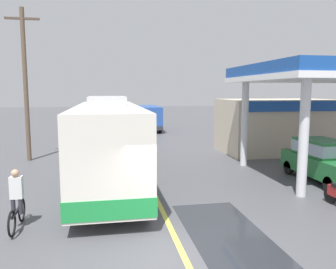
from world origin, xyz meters
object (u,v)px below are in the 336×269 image
Objects in this scene: coach_bus_main at (108,144)px; cyclist_on_shoulder at (17,201)px; minibus_opposing_lane at (148,116)px; pedestrian_near_pump at (312,157)px; car_at_pump at (323,158)px.

cyclist_on_shoulder is at bearing -121.36° from coach_bus_main.
pedestrian_near_pump is (5.10, -19.69, -0.54)m from minibus_opposing_lane.
car_at_pump is 12.18m from cyclist_on_shoulder.
car_at_pump reaches higher than cyclist_on_shoulder.
pedestrian_near_pump is (11.80, 3.77, 0.15)m from cyclist_on_shoulder.
car_at_pump is at bearing 14.34° from cyclist_on_shoulder.
coach_bus_main is 6.07× the size of cyclist_on_shoulder.
minibus_opposing_lane is 24.41m from cyclist_on_shoulder.
minibus_opposing_lane is at bearing 74.04° from cyclist_on_shoulder.
minibus_opposing_lane is 3.37× the size of cyclist_on_shoulder.
coach_bus_main is 19.58m from minibus_opposing_lane.
car_at_pump is at bearing -76.01° from minibus_opposing_lane.
car_at_pump is 0.69× the size of minibus_opposing_lane.
car_at_pump is (9.17, -1.29, -0.71)m from coach_bus_main.
coach_bus_main is 1.80× the size of minibus_opposing_lane.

